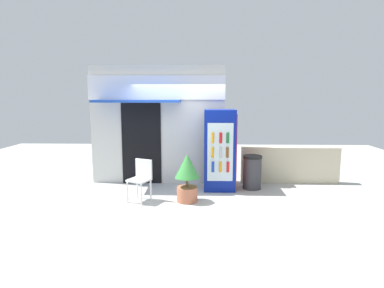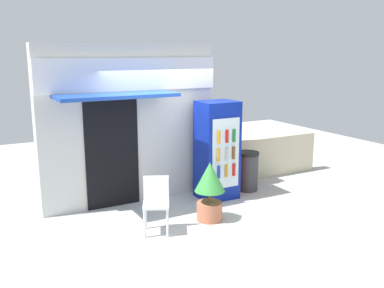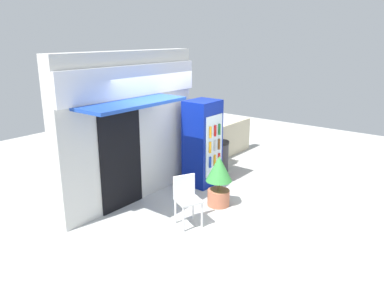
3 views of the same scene
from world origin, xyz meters
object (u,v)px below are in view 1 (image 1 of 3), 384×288
Objects in this scene: plastic_chair at (141,177)px; trash_bin at (252,172)px; potted_plant_near_shop at (187,175)px; drink_cooler at (220,150)px.

plastic_chair reaches higher than trash_bin.
trash_bin is (1.52, 1.01, -0.17)m from potted_plant_near_shop.
trash_bin is at bearing 33.65° from potted_plant_near_shop.
potted_plant_near_shop is 1.26× the size of trash_bin.
drink_cooler is 2.35× the size of trash_bin.
trash_bin is at bearing 21.66° from plastic_chair.
plastic_chair is (-1.71, -0.92, -0.43)m from drink_cooler.
plastic_chair is 0.87× the size of potted_plant_near_shop.
plastic_chair is 0.98m from potted_plant_near_shop.
drink_cooler is at bearing 28.17° from plastic_chair.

